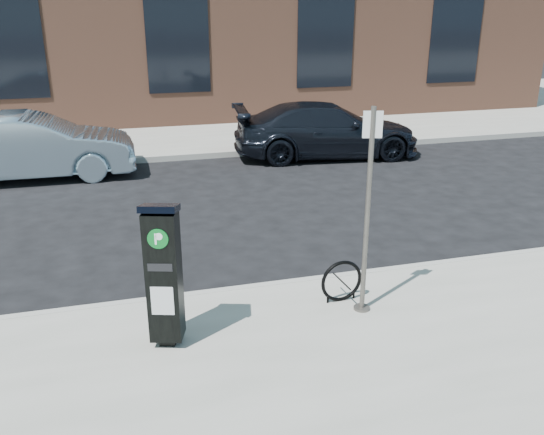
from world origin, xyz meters
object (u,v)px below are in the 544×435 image
object	(u,v)px
sign_pole	(367,215)
car_dark	(326,130)
parking_kiosk	(164,274)
bike_rack	(342,281)
car_silver	(32,147)

from	to	relation	value
sign_pole	car_dark	xyz separation A→B (m)	(2.68, 8.44, -0.74)
parking_kiosk	bike_rack	size ratio (longest dim) A/B	2.97
car_silver	car_dark	bearing A→B (deg)	-87.65
bike_rack	car_dark	world-z (taller)	car_dark
parking_kiosk	car_silver	bearing A→B (deg)	122.64
parking_kiosk	car_silver	size ratio (longest dim) A/B	0.37
parking_kiosk	bike_rack	xyz separation A→B (m)	(2.36, 0.42, -0.61)
car_silver	car_dark	world-z (taller)	car_silver
bike_rack	car_silver	xyz separation A→B (m)	(-4.64, 7.97, 0.34)
sign_pole	bike_rack	bearing A→B (deg)	136.55
parking_kiosk	sign_pole	distance (m)	2.57
sign_pole	car_dark	size ratio (longest dim) A/B	0.53
sign_pole	car_silver	bearing A→B (deg)	136.00
sign_pole	car_silver	world-z (taller)	sign_pole
parking_kiosk	car_dark	size ratio (longest dim) A/B	0.35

